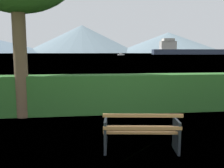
# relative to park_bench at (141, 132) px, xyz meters

# --- Properties ---
(ground_plane) EXTENTS (1400.00, 1400.00, 0.00)m
(ground_plane) POSITION_rel_park_bench_xyz_m (0.01, 0.06, -0.42)
(ground_plane) COLOR olive
(water_surface) EXTENTS (620.00, 620.00, 0.00)m
(water_surface) POSITION_rel_park_bench_xyz_m (0.01, 307.65, -0.42)
(water_surface) COLOR #6B8EA3
(water_surface) RESTS_ON ground_plane
(park_bench) EXTENTS (1.61, 0.77, 0.87)m
(park_bench) POSITION_rel_park_bench_xyz_m (0.00, 0.00, 0.00)
(park_bench) COLOR #A0703F
(park_bench) RESTS_ON ground_plane
(hedge_row) EXTENTS (9.49, 0.72, 1.30)m
(hedge_row) POSITION_rel_park_bench_xyz_m (0.01, 3.34, 0.23)
(hedge_row) COLOR #285B23
(hedge_row) RESTS_ON ground_plane
(cargo_ship_large) EXTENTS (72.74, 16.22, 13.68)m
(cargo_ship_large) POSITION_rel_park_bench_xyz_m (90.25, 197.36, 3.40)
(cargo_ship_large) COLOR #2D384C
(cargo_ship_large) RESTS_ON water_surface
(fishing_boat_near) EXTENTS (4.55, 2.38, 1.44)m
(fishing_boat_near) POSITION_rel_park_bench_xyz_m (24.71, 154.37, 0.10)
(fishing_boat_near) COLOR silver
(fishing_boat_near) RESTS_ON water_surface
(distant_hills) EXTENTS (735.26, 332.30, 66.95)m
(distant_hills) POSITION_rel_park_bench_xyz_m (-34.20, 576.64, 26.36)
(distant_hills) COLOR slate
(distant_hills) RESTS_ON ground_plane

